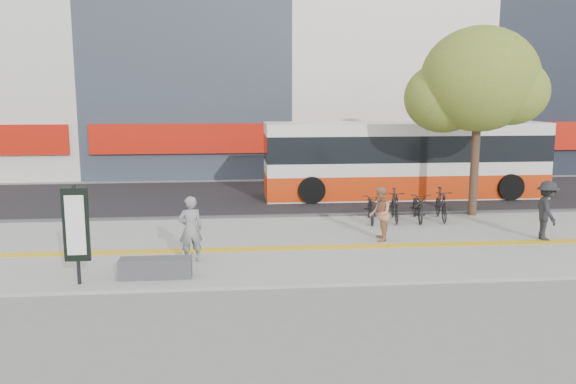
{
  "coord_description": "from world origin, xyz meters",
  "views": [
    {
      "loc": [
        -0.82,
        -14.13,
        4.23
      ],
      "look_at": [
        0.68,
        2.0,
        1.43
      ],
      "focal_mm": 36.69,
      "sensor_mm": 36.0,
      "label": 1
    }
  ],
  "objects": [
    {
      "name": "bench",
      "position": [
        -2.6,
        -1.2,
        0.3
      ],
      "size": [
        1.6,
        0.45,
        0.45
      ],
      "primitive_type": "cube",
      "color": "#363639",
      "rests_on": "sidewalk"
    },
    {
      "name": "seated_woman",
      "position": [
        -1.89,
        0.01,
        0.9
      ],
      "size": [
        0.68,
        0.53,
        1.63
      ],
      "primitive_type": "imported",
      "rotation": [
        0.0,
        0.0,
        3.4
      ],
      "color": "black",
      "rests_on": "sidewalk"
    },
    {
      "name": "street_tree",
      "position": [
        7.18,
        4.82,
        4.51
      ],
      "size": [
        4.4,
        3.8,
        6.31
      ],
      "color": "#3B281B",
      "rests_on": "sidewalk"
    },
    {
      "name": "signboard",
      "position": [
        -4.2,
        -1.51,
        1.37
      ],
      "size": [
        0.55,
        0.1,
        2.2
      ],
      "color": "black",
      "rests_on": "sidewalk"
    },
    {
      "name": "bicycle_row",
      "position": [
        4.67,
        4.0,
        0.57
      ],
      "size": [
        3.11,
        1.86,
        1.04
      ],
      "color": "black",
      "rests_on": "sidewalk"
    },
    {
      "name": "curb",
      "position": [
        0.0,
        5.0,
        0.07
      ],
      "size": [
        40.0,
        0.25,
        0.14
      ],
      "primitive_type": "cube",
      "color": "#363639",
      "rests_on": "ground"
    },
    {
      "name": "street",
      "position": [
        0.0,
        9.0,
        0.03
      ],
      "size": [
        40.0,
        8.0,
        0.06
      ],
      "primitive_type": "cube",
      "color": "black",
      "rests_on": "ground"
    },
    {
      "name": "sidewalk",
      "position": [
        0.0,
        1.5,
        0.04
      ],
      "size": [
        40.0,
        7.0,
        0.08
      ],
      "primitive_type": "cube",
      "color": "slate",
      "rests_on": "ground"
    },
    {
      "name": "tactile_strip",
      "position": [
        0.0,
        1.0,
        0.09
      ],
      "size": [
        40.0,
        0.45,
        0.01
      ],
      "primitive_type": "cube",
      "color": "yellow",
      "rests_on": "sidewalk"
    },
    {
      "name": "ground",
      "position": [
        0.0,
        0.0,
        0.0
      ],
      "size": [
        120.0,
        120.0,
        0.0
      ],
      "primitive_type": "plane",
      "color": "slate",
      "rests_on": "ground"
    },
    {
      "name": "pedestrian_dark",
      "position": [
        7.9,
        1.25,
        0.92
      ],
      "size": [
        0.81,
        1.18,
        1.68
      ],
      "primitive_type": "imported",
      "rotation": [
        0.0,
        0.0,
        1.39
      ],
      "color": "black",
      "rests_on": "sidewalk"
    },
    {
      "name": "bus",
      "position": [
        5.94,
        8.5,
        1.45
      ],
      "size": [
        11.07,
        2.62,
        2.95
      ],
      "color": "silver",
      "rests_on": "street"
    },
    {
      "name": "pedestrian_tan",
      "position": [
        3.22,
        1.59,
        0.84
      ],
      "size": [
        0.72,
        0.84,
        1.53
      ],
      "primitive_type": "imported",
      "rotation": [
        0.0,
        0.0,
        -1.77
      ],
      "color": "#AA6E4D",
      "rests_on": "sidewalk"
    }
  ]
}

